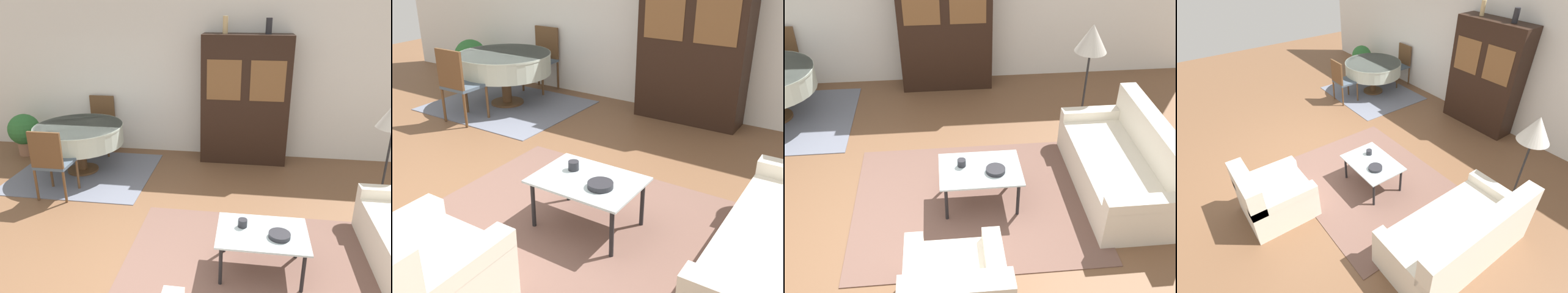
{
  "view_description": "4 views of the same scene",
  "coord_description": "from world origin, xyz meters",
  "views": [
    {
      "loc": [
        0.79,
        -2.75,
        2.56
      ],
      "look_at": [
        0.2,
        1.4,
        0.95
      ],
      "focal_mm": 35.0,
      "sensor_mm": 36.0,
      "label": 1
    },
    {
      "loc": [
        2.78,
        -2.31,
        2.24
      ],
      "look_at": [
        0.99,
        0.46,
        0.75
      ],
      "focal_mm": 42.0,
      "sensor_mm": 36.0,
      "label": 2
    },
    {
      "loc": [
        0.62,
        -3.39,
        3.46
      ],
      "look_at": [
        0.99,
        0.46,
        0.75
      ],
      "focal_mm": 42.0,
      "sensor_mm": 36.0,
      "label": 3
    },
    {
      "loc": [
        3.92,
        -1.7,
        3.36
      ],
      "look_at": [
        0.99,
        0.46,
        0.75
      ],
      "focal_mm": 28.0,
      "sensor_mm": 36.0,
      "label": 4
    }
  ],
  "objects": [
    {
      "name": "dining_rug",
      "position": [
        -1.72,
        2.44,
        0.01
      ],
      "size": [
        2.1,
        1.78,
        0.01
      ],
      "color": "slate",
      "rests_on": "ground_plane"
    },
    {
      "name": "dining_chair_far",
      "position": [
        -1.78,
        3.42,
        0.56
      ],
      "size": [
        0.44,
        0.44,
        0.99
      ],
      "rotation": [
        0.0,
        0.0,
        3.14
      ],
      "color": "brown",
      "rests_on": "dining_rug"
    },
    {
      "name": "dining_chair_near",
      "position": [
        -1.78,
        1.62,
        0.56
      ],
      "size": [
        0.44,
        0.44,
        0.99
      ],
      "color": "brown",
      "rests_on": "dining_rug"
    },
    {
      "name": "couch",
      "position": [
        2.63,
        0.55,
        0.31
      ],
      "size": [
        0.91,
        1.86,
        0.87
      ],
      "rotation": [
        0.0,
        0.0,
        1.57
      ],
      "color": "silver",
      "rests_on": "ground_plane"
    },
    {
      "name": "area_rug",
      "position": [
        0.92,
        0.46,
        0.01
      ],
      "size": [
        2.67,
        2.13,
        0.01
      ],
      "color": "brown",
      "rests_on": "ground_plane"
    },
    {
      "name": "armchair",
      "position": [
        0.65,
        -1.01,
        0.31
      ],
      "size": [
        0.84,
        0.9,
        0.84
      ],
      "color": "silver",
      "rests_on": "ground_plane"
    },
    {
      "name": "floor_lamp",
      "position": [
        2.54,
        1.9,
        1.25
      ],
      "size": [
        0.41,
        0.41,
        1.48
      ],
      "color": "black",
      "rests_on": "ground_plane"
    },
    {
      "name": "wall_back",
      "position": [
        0.0,
        3.63,
        1.35
      ],
      "size": [
        10.0,
        0.06,
        2.7
      ],
      "color": "white",
      "rests_on": "ground_plane"
    },
    {
      "name": "ground_plane",
      "position": [
        0.0,
        0.0,
        0.0
      ],
      "size": [
        14.0,
        14.0,
        0.0
      ],
      "primitive_type": "plane",
      "color": "brown"
    },
    {
      "name": "dining_table",
      "position": [
        -1.78,
        2.52,
        0.61
      ],
      "size": [
        1.35,
        1.35,
        0.75
      ],
      "color": "brown",
      "rests_on": "dining_rug"
    },
    {
      "name": "bowl",
      "position": [
        1.15,
        0.4,
        0.48
      ],
      "size": [
        0.21,
        0.21,
        0.04
      ],
      "color": "#232328",
      "rests_on": "coffee_table"
    },
    {
      "name": "cup",
      "position": [
        0.79,
        0.54,
        0.5
      ],
      "size": [
        0.09,
        0.09,
        0.08
      ],
      "color": "#232328",
      "rests_on": "coffee_table"
    },
    {
      "name": "vase_tall",
      "position": [
        0.38,
        3.36,
        2.22
      ],
      "size": [
        0.08,
        0.08,
        0.26
      ],
      "color": "tan",
      "rests_on": "display_cabinet"
    },
    {
      "name": "potted_plant",
      "position": [
        -3.06,
        3.07,
        0.43
      ],
      "size": [
        0.54,
        0.54,
        0.73
      ],
      "color": "#93664C",
      "rests_on": "ground_plane"
    },
    {
      "name": "coffee_table",
      "position": [
        0.99,
        0.46,
        0.41
      ],
      "size": [
        0.88,
        0.63,
        0.45
      ],
      "color": "black",
      "rests_on": "area_rug"
    },
    {
      "name": "vase_short",
      "position": [
        1.04,
        3.36,
        2.2
      ],
      "size": [
        0.09,
        0.09,
        0.24
      ],
      "color": "#232328",
      "rests_on": "display_cabinet"
    },
    {
      "name": "display_cabinet",
      "position": [
        0.73,
        3.36,
        1.04
      ],
      "size": [
        1.4,
        0.45,
        2.08
      ],
      "color": "black",
      "rests_on": "ground_plane"
    }
  ]
}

